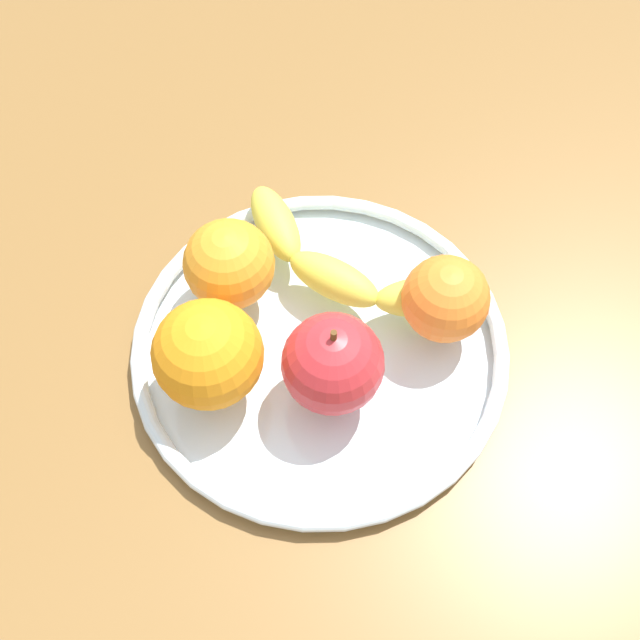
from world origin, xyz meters
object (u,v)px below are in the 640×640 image
fruit_bowl (320,345)px  orange_front_left (208,354)px  orange_front_right (229,264)px  banana (349,267)px  apple (333,364)px  orange_back_right (446,299)px

fruit_bowl → orange_front_left: size_ratio=3.68×
fruit_bowl → orange_front_right: bearing=-175.4°
banana → fruit_bowl: bearing=-80.3°
apple → orange_front_left: size_ratio=1.02×
fruit_bowl → apple: (3.13, -2.51, 4.53)cm
fruit_bowl → orange_back_right: size_ratio=4.43×
orange_front_right → banana: bearing=45.4°
apple → banana: bearing=120.4°
fruit_bowl → orange_back_right: orange_back_right is taller
orange_front_right → orange_front_left: 8.00cm
apple → orange_front_left: (-7.17, -4.95, 0.31)cm
banana → apple: bearing=-66.8°
orange_front_right → orange_back_right: bearing=28.1°
fruit_bowl → banana: 6.59cm
banana → orange_front_right: (-6.44, -6.52, 1.93)cm
orange_front_right → orange_back_right: (14.45, 7.71, -0.21)cm
banana → apple: 9.92cm
apple → orange_front_left: apple is taller
banana → orange_back_right: size_ratio=3.32×
fruit_bowl → orange_front_left: orange_front_left is taller
fruit_bowl → orange_front_right: orange_front_right is taller
fruit_bowl → orange_front_left: 9.77cm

